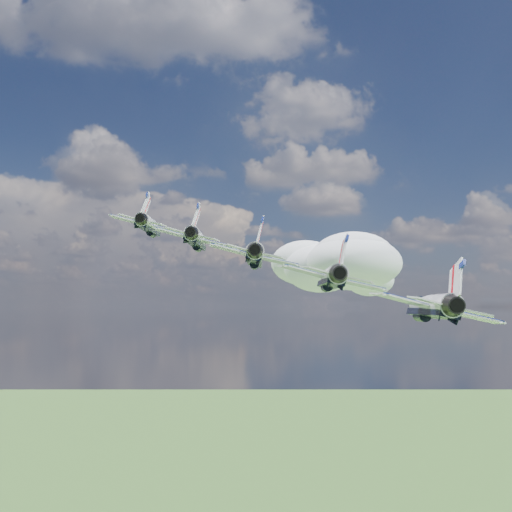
{
  "coord_description": "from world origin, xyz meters",
  "views": [
    {
      "loc": [
        -0.52,
        -53.12,
        144.6
      ],
      "look_at": [
        2.86,
        14.14,
        150.63
      ],
      "focal_mm": 40.0,
      "sensor_mm": 36.0,
      "label": 1
    }
  ],
  "objects_px": {
    "jet_0": "(151,226)",
    "jet_4": "(429,306)",
    "jet_3": "(330,277)",
    "jet_2": "(256,256)",
    "jet_1": "(198,239)"
  },
  "relations": [
    {
      "from": "jet_0",
      "to": "jet_4",
      "type": "relative_size",
      "value": 1.0
    },
    {
      "from": "jet_0",
      "to": "jet_3",
      "type": "height_order",
      "value": "jet_0"
    },
    {
      "from": "jet_2",
      "to": "jet_4",
      "type": "xyz_separation_m",
      "value": [
        14.72,
        -16.81,
        -5.92
      ]
    },
    {
      "from": "jet_3",
      "to": "jet_0",
      "type": "bearing_deg",
      "value": 135.0
    },
    {
      "from": "jet_2",
      "to": "jet_4",
      "type": "bearing_deg",
      "value": -45.0
    },
    {
      "from": "jet_2",
      "to": "jet_1",
      "type": "bearing_deg",
      "value": 135.0
    },
    {
      "from": "jet_1",
      "to": "jet_3",
      "type": "bearing_deg",
      "value": -45.0
    },
    {
      "from": "jet_1",
      "to": "jet_2",
      "type": "bearing_deg",
      "value": -45.0
    },
    {
      "from": "jet_2",
      "to": "jet_0",
      "type": "bearing_deg",
      "value": 135.0
    },
    {
      "from": "jet_0",
      "to": "jet_2",
      "type": "bearing_deg",
      "value": -45.0
    },
    {
      "from": "jet_1",
      "to": "jet_3",
      "type": "relative_size",
      "value": 1.0
    },
    {
      "from": "jet_0",
      "to": "jet_3",
      "type": "bearing_deg",
      "value": -45.0
    },
    {
      "from": "jet_1",
      "to": "jet_2",
      "type": "height_order",
      "value": "jet_1"
    },
    {
      "from": "jet_0",
      "to": "jet_1",
      "type": "height_order",
      "value": "jet_0"
    },
    {
      "from": "jet_1",
      "to": "jet_4",
      "type": "height_order",
      "value": "jet_1"
    }
  ]
}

